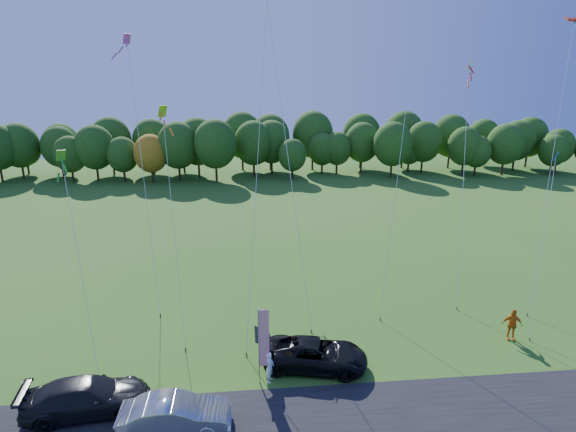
{
  "coord_description": "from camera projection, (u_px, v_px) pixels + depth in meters",
  "views": [
    {
      "loc": [
        -2.59,
        -20.27,
        14.5
      ],
      "look_at": [
        0.0,
        6.0,
        7.0
      ],
      "focal_mm": 28.0,
      "sensor_mm": 36.0,
      "label": 1
    }
  ],
  "objects": [
    {
      "name": "ground",
      "position": [
        299.0,
        375.0,
        23.61
      ],
      "size": [
        160.0,
        160.0,
        0.0
      ],
      "primitive_type": "plane",
      "color": "#285717"
    },
    {
      "name": "asphalt_strip",
      "position": [
        310.0,
        430.0,
        19.78
      ],
      "size": [
        90.0,
        6.0,
        0.01
      ],
      "primitive_type": "cube",
      "color": "black",
      "rests_on": "ground"
    },
    {
      "name": "tree_line",
      "position": [
        260.0,
        177.0,
        76.26
      ],
      "size": [
        116.0,
        12.0,
        10.0
      ],
      "primitive_type": null,
      "color": "#1E4711",
      "rests_on": "ground"
    },
    {
      "name": "black_suv",
      "position": [
        315.0,
        354.0,
        24.08
      ],
      "size": [
        6.02,
        3.74,
        1.55
      ],
      "primitive_type": "imported",
      "rotation": [
        0.0,
        0.0,
        1.35
      ],
      "color": "black",
      "rests_on": "ground"
    },
    {
      "name": "silver_sedan",
      "position": [
        175.0,
        415.0,
        19.53
      ],
      "size": [
        4.85,
        1.73,
        1.59
      ],
      "primitive_type": "imported",
      "rotation": [
        0.0,
        0.0,
        1.58
      ],
      "color": "#B7B6BB",
      "rests_on": "ground"
    },
    {
      "name": "dark_truck_a",
      "position": [
        87.0,
        397.0,
        20.7
      ],
      "size": [
        5.84,
        2.96,
        1.63
      ],
      "primitive_type": "imported",
      "rotation": [
        0.0,
        0.0,
        1.7
      ],
      "color": "black",
      "rests_on": "ground"
    },
    {
      "name": "person_tailgate_a",
      "position": [
        270.0,
        367.0,
        22.88
      ],
      "size": [
        0.57,
        0.7,
        1.66
      ],
      "primitive_type": "imported",
      "rotation": [
        0.0,
        0.0,
        1.24
      ],
      "color": "white",
      "rests_on": "ground"
    },
    {
      "name": "person_tailgate_b",
      "position": [
        295.0,
        351.0,
        24.19
      ],
      "size": [
        1.02,
        1.09,
        1.79
      ],
      "primitive_type": "imported",
      "rotation": [
        0.0,
        0.0,
        1.06
      ],
      "color": "gray",
      "rests_on": "ground"
    },
    {
      "name": "person_east",
      "position": [
        512.0,
        324.0,
        26.71
      ],
      "size": [
        1.23,
        0.76,
        1.96
      ],
      "primitive_type": "imported",
      "rotation": [
        0.0,
        0.0,
        -0.26
      ],
      "color": "#C76912",
      "rests_on": "ground"
    },
    {
      "name": "feather_flag",
      "position": [
        263.0,
        337.0,
        22.36
      ],
      "size": [
        0.55,
        0.1,
        4.18
      ],
      "color": "#999999",
      "rests_on": "ground"
    },
    {
      "name": "kite_delta_blue",
      "position": [
        278.0,
        86.0,
        28.48
      ],
      "size": [
        4.44,
        11.22,
        30.02
      ],
      "color": "#4C3F33",
      "rests_on": "ground"
    },
    {
      "name": "kite_parafoil_orange",
      "position": [
        411.0,
        65.0,
        30.63
      ],
      "size": [
        7.85,
        12.29,
        32.47
      ],
      "color": "#4C3F33",
      "rests_on": "ground"
    },
    {
      "name": "kite_delta_red",
      "position": [
        260.0,
        128.0,
        26.78
      ],
      "size": [
        3.69,
        10.67,
        24.93
      ],
      "color": "#4C3F33",
      "rests_on": "ground"
    },
    {
      "name": "kite_parafoil_rainbow",
      "position": [
        552.0,
        159.0,
        31.18
      ],
      "size": [
        7.38,
        8.59,
        19.86
      ],
      "color": "#4C3F33",
      "rests_on": "ground"
    },
    {
      "name": "kite_diamond_yellow",
      "position": [
        173.0,
        221.0,
        27.47
      ],
      "size": [
        2.21,
        8.05,
        13.83
      ],
      "color": "#4C3F33",
      "rests_on": "ground"
    },
    {
      "name": "kite_diamond_green",
      "position": [
        79.0,
        263.0,
        23.78
      ],
      "size": [
        2.89,
        5.63,
        11.59
      ],
      "color": "#4C3F33",
      "rests_on": "ground"
    },
    {
      "name": "kite_diamond_white",
      "position": [
        463.0,
        180.0,
        31.96
      ],
      "size": [
        3.42,
        7.98,
        17.03
      ],
      "color": "#4C3F33",
      "rests_on": "ground"
    },
    {
      "name": "kite_diamond_pink",
      "position": [
        143.0,
        171.0,
        30.62
      ],
      "size": [
        2.82,
        7.93,
        18.57
      ],
      "color": "#4C3F33",
      "rests_on": "ground"
    },
    {
      "name": "kite_diamond_blue_low",
      "position": [
        543.0,
        244.0,
        27.71
      ],
      "size": [
        3.65,
        5.05,
        10.89
      ],
      "color": "#4C3F33",
      "rests_on": "ground"
    }
  ]
}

